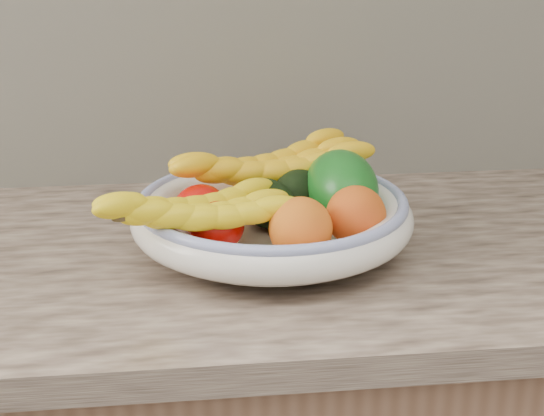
{
  "coord_description": "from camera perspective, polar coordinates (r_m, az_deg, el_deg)",
  "views": [
    {
      "loc": [
        -0.13,
        0.59,
        1.35
      ],
      "look_at": [
        0.0,
        1.66,
        0.96
      ],
      "focal_mm": 55.0,
      "sensor_mm": 36.0,
      "label": 1
    }
  ],
  "objects": [
    {
      "name": "fruit_bowl",
      "position": [
        1.15,
        0.0,
        -0.54
      ],
      "size": [
        0.39,
        0.39,
        0.08
      ],
      "color": "white",
      "rests_on": "kitchen_counter"
    },
    {
      "name": "clementine_back_left",
      "position": [
        1.23,
        -1.54,
        1.06
      ],
      "size": [
        0.07,
        0.07,
        0.05
      ],
      "primitive_type": "ellipsoid",
      "rotation": [
        0.0,
        0.0,
        0.3
      ],
      "color": "#FF5805",
      "rests_on": "fruit_bowl"
    },
    {
      "name": "clementine_back_right",
      "position": [
        1.25,
        1.48,
        1.42
      ],
      "size": [
        0.05,
        0.05,
        0.05
      ],
      "primitive_type": "ellipsoid",
      "rotation": [
        0.0,
        0.0,
        -0.06
      ],
      "color": "#FF5405",
      "rests_on": "fruit_bowl"
    },
    {
      "name": "clementine_back_mid",
      "position": [
        1.23,
        -1.32,
        1.01
      ],
      "size": [
        0.06,
        0.06,
        0.05
      ],
      "primitive_type": "ellipsoid",
      "rotation": [
        0.0,
        0.0,
        0.1
      ],
      "color": "orange",
      "rests_on": "fruit_bowl"
    },
    {
      "name": "clementine_extra",
      "position": [
        1.23,
        -1.42,
        1.1
      ],
      "size": [
        0.05,
        0.05,
        0.04
      ],
      "primitive_type": "ellipsoid",
      "color": "#F26005",
      "rests_on": "fruit_bowl"
    },
    {
      "name": "tomato_left",
      "position": [
        1.14,
        -4.9,
        -0.09
      ],
      "size": [
        0.09,
        0.09,
        0.07
      ],
      "primitive_type": "ellipsoid",
      "rotation": [
        0.0,
        0.0,
        -0.29
      ],
      "color": "#C40A05",
      "rests_on": "fruit_bowl"
    },
    {
      "name": "tomato_near_left",
      "position": [
        1.08,
        -3.8,
        -1.23
      ],
      "size": [
        0.08,
        0.08,
        0.07
      ],
      "primitive_type": "ellipsoid",
      "rotation": [
        0.0,
        0.0,
        -0.08
      ],
      "color": "#AD0905",
      "rests_on": "fruit_bowl"
    },
    {
      "name": "avocado_center",
      "position": [
        1.15,
        -0.32,
        0.32
      ],
      "size": [
        0.11,
        0.12,
        0.07
      ],
      "primitive_type": "ellipsoid",
      "rotation": [
        0.0,
        0.0,
        0.51
      ],
      "color": "black",
      "rests_on": "fruit_bowl"
    },
    {
      "name": "avocado_right",
      "position": [
        1.2,
        1.79,
        1.07
      ],
      "size": [
        0.11,
        0.12,
        0.07
      ],
      "primitive_type": "ellipsoid",
      "rotation": [
        0.0,
        0.0,
        -0.46
      ],
      "color": "black",
      "rests_on": "fruit_bowl"
    },
    {
      "name": "green_mango",
      "position": [
        1.18,
        4.73,
        1.31
      ],
      "size": [
        0.14,
        0.17,
        0.13
      ],
      "primitive_type": "ellipsoid",
      "rotation": [
        0.0,
        0.31,
        0.1
      ],
      "color": "#105615",
      "rests_on": "fruit_bowl"
    },
    {
      "name": "peach_front",
      "position": [
        1.06,
        1.97,
        -1.42
      ],
      "size": [
        0.09,
        0.09,
        0.08
      ],
      "primitive_type": "ellipsoid",
      "rotation": [
        0.0,
        0.0,
        0.13
      ],
      "color": "orange",
      "rests_on": "fruit_bowl"
    },
    {
      "name": "peach_right",
      "position": [
        1.1,
        5.77,
        -0.52
      ],
      "size": [
        0.1,
        0.1,
        0.08
      ],
      "primitive_type": "ellipsoid",
      "rotation": [
        0.0,
        0.0,
        -0.22
      ],
      "color": "orange",
      "rests_on": "fruit_bowl"
    },
    {
      "name": "banana_bunch_back",
      "position": [
        1.21,
        -0.19,
        2.49
      ],
      "size": [
        0.34,
        0.21,
        0.09
      ],
      "primitive_type": null,
      "rotation": [
        0.0,
        0.0,
        0.33
      ],
      "color": "yellow",
      "rests_on": "fruit_bowl"
    },
    {
      "name": "banana_bunch_front",
      "position": [
        1.06,
        -5.26,
        -0.58
      ],
      "size": [
        0.29,
        0.19,
        0.08
      ],
      "primitive_type": null,
      "rotation": [
        0.0,
        0.0,
        0.32
      ],
      "color": "yellow",
      "rests_on": "fruit_bowl"
    }
  ]
}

